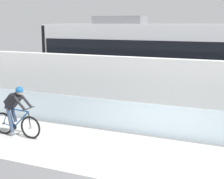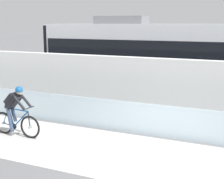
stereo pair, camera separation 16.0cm
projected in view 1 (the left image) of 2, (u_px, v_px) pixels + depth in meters
The scene contains 8 objects.
ground_plane at pixel (150, 159), 8.75m from camera, with size 200.00×200.00×0.00m, color slate.
bike_path_deck at pixel (150, 158), 8.74m from camera, with size 32.00×3.20×0.01m, color beige.
glass_parapet at pixel (168, 121), 10.31m from camera, with size 32.00×0.05×1.01m, color silver.
concrete_barrier_wall at pixel (182, 91), 11.80m from camera, with size 32.00×0.36×2.26m, color white.
tram_rail_near at pixel (193, 106), 14.25m from camera, with size 32.00×0.08×0.01m, color #595654.
tram_rail_far at pixel (199, 99), 15.53m from camera, with size 32.00×0.08×0.01m, color #595654.
tram at pixel (159, 59), 15.20m from camera, with size 11.06×2.54×3.81m.
cyclist_on_bike at pixel (16, 112), 10.30m from camera, with size 1.77×0.58×1.61m.
Camera 1 is at (2.40, -7.92, 3.51)m, focal length 53.48 mm.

